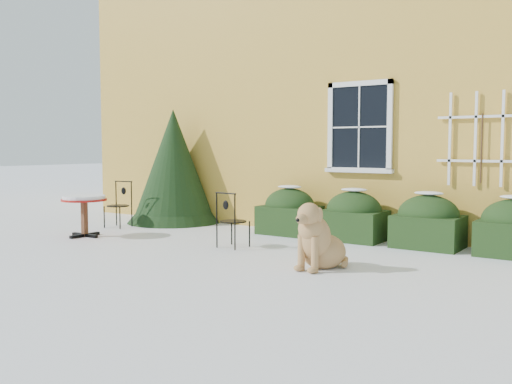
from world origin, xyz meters
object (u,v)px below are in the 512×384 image
Objects in this scene: patio_chair_far at (119,204)px; dog at (318,241)px; evergreen_shrub at (174,177)px; bistro_table at (84,202)px; patio_chair_near at (232,220)px.

dog is at bearing -23.91° from patio_chair_far.
dog is (4.82, -2.46, -0.61)m from evergreen_shrub.
patio_chair_far reaches higher than dog.
patio_chair_near is (2.87, 0.60, -0.17)m from bistro_table.
dog reaches higher than bistro_table.
patio_chair_near is at bearing -31.90° from evergreen_shrub.
dog is (1.92, -0.65, -0.08)m from patio_chair_near.
patio_chair_far is 5.38m from dog.
evergreen_shrub is 2.40× the size of dog.
dog is at bearing -27.04° from evergreen_shrub.
evergreen_shrub reaches higher than dog.
patio_chair_far is (-3.31, 0.62, 0.01)m from patio_chair_near.
patio_chair_near is at bearing 11.88° from bistro_table.
dog is (4.79, -0.05, -0.25)m from bistro_table.
evergreen_shrub is 5.45m from dog.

